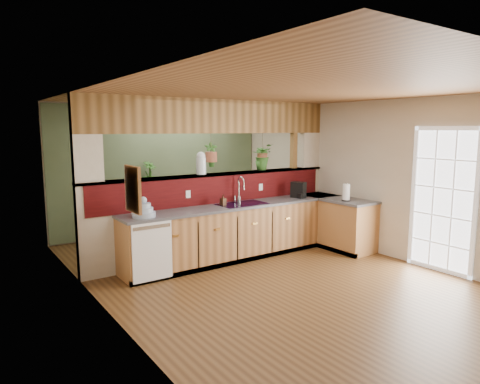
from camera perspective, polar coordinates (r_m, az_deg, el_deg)
ground at (r=6.37m, az=3.56°, el=-11.07°), size 4.60×7.00×0.01m
ceiling at (r=6.02m, az=3.79°, el=12.95°), size 4.60×7.00×0.01m
wall_back at (r=9.04m, az=-10.29°, el=3.05°), size 4.60×0.02×2.60m
wall_left at (r=4.98m, az=-17.54°, el=-1.47°), size 0.02×7.00×2.60m
wall_right at (r=7.69m, az=17.21°, el=1.90°), size 0.02×7.00×2.60m
pass_through_partition at (r=7.18m, az=-2.86°, el=0.95°), size 4.60×0.21×2.60m
pass_through_ledge at (r=7.15m, az=-3.08°, el=2.36°), size 4.60×0.21×0.04m
header_beam at (r=7.11m, az=-3.14°, el=10.03°), size 4.60×0.15×0.55m
sage_backwall at (r=9.03m, az=-10.23°, el=3.04°), size 4.55×0.02×2.55m
countertop at (r=7.40m, az=4.50°, el=-4.70°), size 4.14×1.52×0.90m
dishwasher at (r=6.05m, az=-11.61°, el=-7.75°), size 0.58×0.03×0.82m
navy_sink at (r=7.05m, az=0.29°, el=-2.22°), size 0.82×0.50×0.18m
french_door at (r=6.99m, az=25.38°, el=-1.23°), size 0.06×1.02×2.16m
framed_print at (r=4.20m, az=-14.05°, el=0.35°), size 0.04×0.35×0.45m
faucet at (r=7.17m, az=0.00°, el=0.49°), size 0.19×0.19×0.44m
dish_stack at (r=6.12m, az=-12.73°, el=-2.45°), size 0.33×0.33×0.29m
soap_dispenser at (r=6.89m, az=-2.28°, el=-1.08°), size 0.09×0.10×0.17m
coffee_maker at (r=7.71m, az=7.85°, el=0.20°), size 0.15×0.26×0.29m
paper_towel at (r=7.53m, az=13.98°, el=-0.09°), size 0.15×0.15×0.31m
glass_jar at (r=6.97m, az=-5.22°, el=3.87°), size 0.16×0.16×0.37m
ledge_plant_right at (r=7.66m, az=2.90°, el=4.44°), size 0.29×0.29×0.41m
hanging_plant_a at (r=7.06m, az=-3.88°, el=6.05°), size 0.26×0.22×0.53m
hanging_plant_b at (r=7.66m, az=3.00°, el=6.20°), size 0.44×0.41×0.52m
shelving_console at (r=8.62m, az=-14.31°, el=-2.70°), size 1.47×0.82×0.95m
shelf_plant_a at (r=8.33m, az=-18.48°, el=1.54°), size 0.27×0.22×0.43m
shelf_plant_b at (r=8.67m, az=-11.96°, el=2.31°), size 0.37×0.37×0.51m
floor_plant at (r=8.83m, az=1.54°, el=-2.97°), size 0.77×0.69×0.76m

